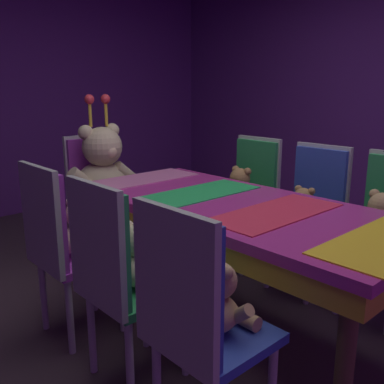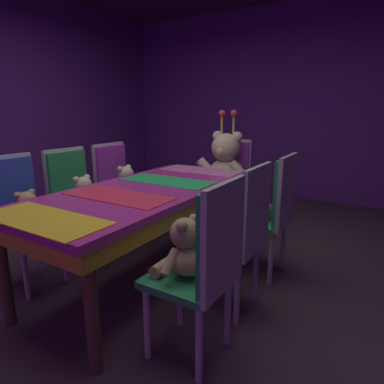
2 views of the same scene
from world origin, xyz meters
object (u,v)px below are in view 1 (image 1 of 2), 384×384
object	(u,v)px
chair_left_0	(191,310)
teddy_right_1	(302,209)
throne_chair	(94,183)
chair_right_1	(314,202)
teddy_right_0	(380,223)
chair_left_2	(57,236)
chair_right_2	(251,187)
banquet_table	(234,217)
teddy_left_2	(82,231)
chair_left_1	(113,266)
teddy_left_1	(140,259)
teddy_right_2	(239,191)
king_teddy_bear	(104,170)
teddy_left_0	(219,301)

from	to	relation	value
chair_left_0	teddy_right_1	distance (m)	1.56
throne_chair	chair_right_1	bearing A→B (deg)	27.34
teddy_right_0	chair_left_2	bearing A→B (deg)	-34.96
chair_left_0	chair_right_2	bearing A→B (deg)	33.64
chair_right_1	throne_chair	size ratio (longest dim) A/B	1.00
banquet_table	teddy_right_1	xyz separation A→B (m)	(0.66, -0.01, -0.08)
teddy_left_2	teddy_right_1	distance (m)	1.43
chair_left_1	teddy_left_1	world-z (taller)	chair_left_1
teddy_right_1	teddy_right_2	bearing A→B (deg)	-92.08
chair_right_2	chair_left_0	bearing A→B (deg)	33.64
banquet_table	teddy_right_1	bearing A→B (deg)	-0.90
teddy_right_0	king_teddy_bear	xyz separation A→B (m)	(-0.68, 1.90, 0.13)
teddy_right_2	throne_chair	xyz separation A→B (m)	(-0.68, 0.98, 0.00)
chair_right_1	teddy_right_2	xyz separation A→B (m)	(-0.12, 0.58, -0.00)
banquet_table	teddy_left_0	distance (m)	0.85
banquet_table	teddy_left_1	distance (m)	0.66
teddy_right_0	chair_right_2	size ratio (longest dim) A/B	0.35
teddy_left_0	teddy_left_2	size ratio (longest dim) A/B	0.89
chair_left_0	chair_left_1	bearing A→B (deg)	89.50
banquet_table	chair_left_0	size ratio (longest dim) A/B	2.05
chair_right_2	king_teddy_bear	distance (m)	1.17
teddy_right_1	chair_right_2	bearing A→B (deg)	-106.18
banquet_table	chair_right_1	xyz separation A→B (m)	(0.80, -0.01, -0.06)
chair_left_0	teddy_right_0	distance (m)	1.49
chair_left_0	throne_chair	distance (m)	2.22
teddy_left_0	chair_left_1	size ratio (longest dim) A/B	0.31
teddy_right_1	throne_chair	world-z (taller)	throne_chair
chair_left_0	chair_right_2	xyz separation A→B (m)	(1.64, 1.09, 0.00)
teddy_right_0	throne_chair	xyz separation A→B (m)	(-0.68, 2.07, -0.00)
chair_left_0	teddy_left_0	bearing A→B (deg)	-0.00
banquet_table	teddy_right_0	distance (m)	0.86
chair_left_0	teddy_right_0	xyz separation A→B (m)	(1.49, 0.00, 0.00)
chair_left_1	teddy_right_0	world-z (taller)	chair_left_1
chair_left_2	teddy_right_1	distance (m)	1.57
teddy_right_0	banquet_table	bearing A→B (deg)	-37.40
teddy_left_0	chair_left_1	world-z (taller)	chair_left_1
king_teddy_bear	teddy_right_0	bearing A→B (deg)	19.80
chair_left_1	chair_right_1	distance (m)	1.61
chair_left_0	teddy_left_0	xyz separation A→B (m)	(0.14, -0.00, -0.02)
banquet_table	chair_right_1	bearing A→B (deg)	-0.74
teddy_left_0	chair_left_1	bearing A→B (deg)	105.13
teddy_left_1	king_teddy_bear	distance (m)	1.54
chair_left_0	chair_left_2	distance (m)	1.05
banquet_table	chair_left_0	distance (m)	0.97
teddy_left_2	chair_right_2	bearing A→B (deg)	1.64
banquet_table	teddy_right_2	world-z (taller)	teddy_right_2
chair_left_0	teddy_left_1	size ratio (longest dim) A/B	3.02
chair_right_1	king_teddy_bear	bearing A→B (deg)	-59.91
teddy_left_1	throne_chair	xyz separation A→B (m)	(0.66, 1.55, 0.01)
chair_left_2	chair_left_0	bearing A→B (deg)	-89.98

